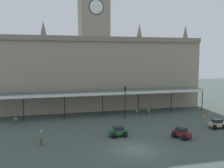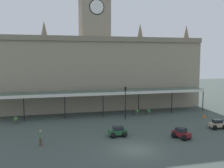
{
  "view_description": "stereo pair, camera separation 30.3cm",
  "coord_description": "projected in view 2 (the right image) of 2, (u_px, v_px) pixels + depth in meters",
  "views": [
    {
      "loc": [
        -8.5,
        -23.3,
        9.12
      ],
      "look_at": [
        0.0,
        9.18,
        5.56
      ],
      "focal_mm": 41.82,
      "sensor_mm": 36.0,
      "label": 1
    },
    {
      "loc": [
        -8.2,
        -23.38,
        9.12
      ],
      "look_at": [
        0.0,
        9.18,
        5.56
      ],
      "focal_mm": 41.82,
      "sensor_mm": 36.0,
      "label": 2
    }
  ],
  "objects": [
    {
      "name": "entrance_canopy",
      "position": [
        101.0,
        92.0,
        40.53
      ],
      "size": [
        34.42,
        3.26,
        3.78
      ],
      "color": "#38564C",
      "rests_on": "ground"
    },
    {
      "name": "pedestrian_crossing_forecourt",
      "position": [
        41.0,
        137.0,
        26.67
      ],
      "size": [
        0.34,
        0.35,
        1.67
      ],
      "color": "brown",
      "rests_on": "ground"
    },
    {
      "name": "planter_near_kerb",
      "position": [
        16.0,
        120.0,
        35.33
      ],
      "size": [
        0.6,
        0.6,
        0.96
      ],
      "color": "#47423D",
      "rests_on": "ground"
    },
    {
      "name": "car_beige_sedan",
      "position": [
        218.0,
        125.0,
        32.97
      ],
      "size": [
        2.1,
        1.61,
        1.19
      ],
      "color": "tan",
      "rests_on": "ground"
    },
    {
      "name": "planter_by_canopy",
      "position": [
        137.0,
        112.0,
        40.39
      ],
      "size": [
        0.6,
        0.6,
        0.96
      ],
      "color": "#47423D",
      "rests_on": "ground"
    },
    {
      "name": "traffic_cone",
      "position": [
        204.0,
        116.0,
        38.86
      ],
      "size": [
        0.4,
        0.4,
        0.62
      ],
      "primitive_type": "cone",
      "color": "orange",
      "rests_on": "ground"
    },
    {
      "name": "ground_plane",
      "position": [
        135.0,
        150.0,
        25.5
      ],
      "size": [
        140.0,
        140.0,
        0.0
      ],
      "primitive_type": "plane",
      "color": "#3F4B45"
    },
    {
      "name": "victorian_lamppost",
      "position": [
        125.0,
        99.0,
        37.61
      ],
      "size": [
        0.3,
        0.3,
        4.84
      ],
      "color": "black",
      "rests_on": "ground"
    },
    {
      "name": "planter_forecourt_centre",
      "position": [
        149.0,
        112.0,
        40.63
      ],
      "size": [
        0.6,
        0.6,
        0.96
      ],
      "color": "#47423D",
      "rests_on": "ground"
    },
    {
      "name": "station_building",
      "position": [
        95.0,
        69.0,
        45.7
      ],
      "size": [
        37.37,
        6.99,
        21.02
      ],
      "color": "gray",
      "rests_on": "ground"
    },
    {
      "name": "car_green_sedan",
      "position": [
        118.0,
        132.0,
        29.73
      ],
      "size": [
        2.08,
        1.57,
        1.19
      ],
      "color": "#1E512D",
      "rests_on": "ground"
    },
    {
      "name": "car_maroon_sedan",
      "position": [
        181.0,
        134.0,
        29.08
      ],
      "size": [
        2.03,
        2.24,
        1.19
      ],
      "color": "maroon",
      "rests_on": "ground"
    }
  ]
}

